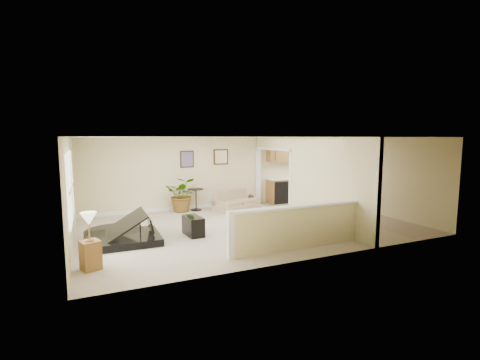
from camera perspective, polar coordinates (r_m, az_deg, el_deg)
name	(u,v)px	position (r m, az deg, el deg)	size (l,w,h in m)	color
floor	(249,226)	(9.96, 1.43, -7.50)	(9.00, 9.00, 0.00)	#BDA993
back_wall	(213,172)	(12.48, -4.47, 1.25)	(9.00, 0.04, 2.50)	beige
front_wall	(313,199)	(7.16, 11.82, -3.11)	(9.00, 0.04, 2.50)	beige
left_wall	(70,192)	(8.80, -26.06, -1.82)	(0.04, 6.00, 2.50)	beige
right_wall	(371,175)	(12.33, 20.69, 0.75)	(0.04, 6.00, 2.50)	beige
ceiling	(249,137)	(9.64, 1.47, 7.04)	(9.00, 6.00, 0.04)	silver
kitchen_vinyl	(337,216)	(11.63, 15.66, -5.63)	(2.70, 6.00, 0.01)	#9B8A69
interior_partition	(298,179)	(10.83, 9.50, 0.14)	(0.18, 5.99, 2.50)	beige
pony_half_wall	(296,226)	(7.92, 9.15, -7.51)	(3.42, 0.22, 1.00)	beige
left_window	(70,186)	(8.28, -26.15, -0.93)	(0.05, 2.15, 1.45)	white
wall_art_left	(187,159)	(12.13, -8.69, 3.39)	(0.48, 0.04, 0.58)	#342113
wall_mirror	(221,157)	(12.52, -3.16, 3.80)	(0.55, 0.04, 0.55)	#342113
kitchen_cabinets	(293,179)	(13.69, 8.62, 0.09)	(2.36, 0.65, 2.33)	#915F2F
piano	(120,214)	(8.86, -19.10, -5.31)	(2.01, 2.07, 1.58)	black
piano_bench	(193,226)	(9.04, -7.69, -7.47)	(0.37, 0.73, 0.48)	black
loveseat	(235,200)	(12.07, -0.75, -3.36)	(1.78, 1.34, 0.86)	tan
accent_table	(196,196)	(12.02, -7.23, -2.69)	(0.52, 0.52, 0.75)	black
palm_plant	(183,195)	(11.87, -9.39, -2.39)	(1.35, 1.27, 1.18)	black
small_plant	(251,202)	(12.44, 1.78, -3.64)	(0.28, 0.28, 0.47)	black
lamp_stand	(90,245)	(7.23, -23.39, -9.83)	(0.41, 0.41, 1.10)	#915F2F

